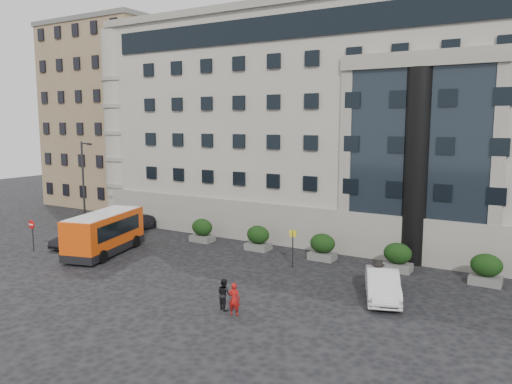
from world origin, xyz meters
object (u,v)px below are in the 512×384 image
parked_car_b (73,238)px  pedestrian_b (224,294)px  hedge_b (258,238)px  pedestrian_c (378,277)px  hedge_e (486,269)px  bus_stop_sign (293,242)px  red_truck (176,197)px  parked_car_d (143,207)px  street_lamp (84,188)px  pedestrian_a (234,299)px  hedge_c (322,247)px  no_entry_sign (32,229)px  white_taxi (383,285)px  minibus (105,231)px  parked_car_c (138,223)px  hedge_d (398,257)px  hedge_a (202,230)px

parked_car_b → pedestrian_b: size_ratio=2.44×
hedge_b → pedestrian_c: pedestrian_c is taller
hedge_e → bus_stop_sign: 11.67m
red_truck → parked_car_d: 3.54m
parked_car_b → parked_car_d: (-5.40, 13.24, 0.02)m
street_lamp → pedestrian_a: 20.14m
street_lamp → red_truck: (-2.34, 13.81, -2.76)m
hedge_c → pedestrian_a: hedge_c is taller
hedge_b → pedestrian_c: size_ratio=0.95×
hedge_c → parked_car_b: size_ratio=0.47×
hedge_e → red_truck: red_truck is taller
no_entry_sign → parked_car_d: size_ratio=0.48×
no_entry_sign → white_taxi: size_ratio=0.48×
pedestrian_b → hedge_b: bearing=-43.4°
hedge_e → pedestrian_a: hedge_e is taller
minibus → parked_car_c: minibus is taller
parked_car_d → pedestrian_b: size_ratio=2.96×
hedge_b → hedge_d: 10.40m
pedestrian_a → pedestrian_c: bearing=-140.3°
pedestrian_a → white_taxi: bearing=-145.6°
no_entry_sign → pedestrian_c: size_ratio=1.20×
hedge_d → hedge_e: (5.20, 0.00, 0.00)m
white_taxi → hedge_a: bearing=140.7°
bus_stop_sign → red_truck: (-19.78, 11.81, -0.12)m
pedestrian_a → street_lamp: bearing=-32.8°
parked_car_d → no_entry_sign: bearing=-82.0°
hedge_c → parked_car_b: bearing=-160.3°
hedge_e → hedge_c: bearing=180.0°
hedge_a → street_lamp: (-7.94, -4.80, 3.44)m
hedge_b → pedestrian_c: bearing=-24.8°
street_lamp → white_taxi: (24.24, -0.73, -3.57)m
hedge_a → bus_stop_sign: (9.50, -2.80, 0.80)m
no_entry_sign → white_taxi: bearing=7.5°
parked_car_d → pedestrian_c: 31.04m
red_truck → pedestrian_c: 29.58m
bus_stop_sign → minibus: bearing=-164.0°
hedge_d → red_truck: bearing=160.8°
hedge_c → hedge_d: bearing=0.0°
pedestrian_b → pedestrian_a: bearing=179.7°
bus_stop_sign → hedge_e: bearing=13.9°
hedge_e → white_taxi: bearing=-129.2°
hedge_e → parked_car_b: bearing=-167.3°
no_entry_sign → parked_car_c: 9.65m
hedge_b → pedestrian_b: size_ratio=1.14×
bus_stop_sign → hedge_d: bearing=24.7°
minibus → pedestrian_c: bearing=-10.7°
parked_car_d → white_taxi: (29.21, -12.36, 0.13)m
no_entry_sign → parked_car_b: bearing=58.4°
pedestrian_a → parked_car_b: bearing=-28.7°
hedge_c → parked_car_c: hedge_c is taller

